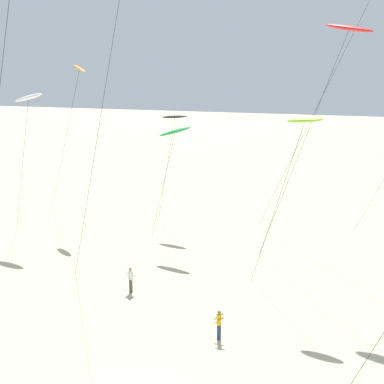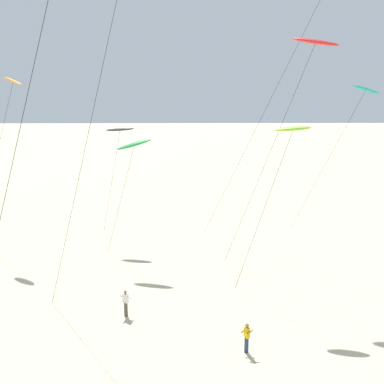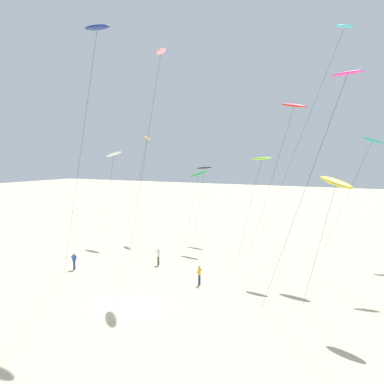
{
  "view_description": "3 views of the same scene",
  "coord_description": "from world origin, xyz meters",
  "px_view_note": "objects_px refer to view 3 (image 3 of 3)",
  "views": [
    {
      "loc": [
        8.33,
        -17.38,
        14.48
      ],
      "look_at": [
        -0.77,
        12.45,
        6.66
      ],
      "focal_mm": 49.33,
      "sensor_mm": 36.0,
      "label": 1
    },
    {
      "loc": [
        -0.85,
        -15.7,
        14.34
      ],
      "look_at": [
        -0.52,
        12.18,
        7.56
      ],
      "focal_mm": 45.61,
      "sensor_mm": 36.0,
      "label": 2
    },
    {
      "loc": [
        19.12,
        -25.95,
        11.44
      ],
      "look_at": [
        -0.21,
        10.67,
        7.86
      ],
      "focal_mm": 40.38,
      "sensor_mm": 36.0,
      "label": 3
    }
  ],
  "objects_px": {
    "kite_white": "(114,154)",
    "kite_magenta": "(345,79)",
    "kite_teal": "(371,142)",
    "kite_flyer_middle": "(158,257)",
    "kite_cyan": "(342,34)",
    "kite_green": "(199,174)",
    "kite_pink": "(161,54)",
    "kite_lime": "(261,160)",
    "kite_flyer_furthest": "(74,261)",
    "kite_orange": "(147,139)",
    "kite_flyer_nearest": "(199,275)",
    "kite_red": "(294,107)",
    "kite_navy": "(97,30)",
    "kite_black": "(204,168)",
    "kite_yellow": "(336,183)"
  },
  "relations": [
    {
      "from": "kite_yellow",
      "to": "kite_flyer_furthest",
      "type": "relative_size",
      "value": 6.05
    },
    {
      "from": "kite_orange",
      "to": "kite_flyer_nearest",
      "type": "xyz_separation_m",
      "value": [
        17.26,
        -17.69,
        -12.7
      ]
    },
    {
      "from": "kite_orange",
      "to": "kite_cyan",
      "type": "height_order",
      "value": "kite_cyan"
    },
    {
      "from": "kite_cyan",
      "to": "kite_green",
      "type": "bearing_deg",
      "value": -174.31
    },
    {
      "from": "kite_magenta",
      "to": "kite_flyer_middle",
      "type": "distance_m",
      "value": 26.36
    },
    {
      "from": "kite_white",
      "to": "kite_magenta",
      "type": "relative_size",
      "value": 0.73
    },
    {
      "from": "kite_black",
      "to": "kite_yellow",
      "type": "xyz_separation_m",
      "value": [
        20.58,
        -21.1,
        -0.1
      ]
    },
    {
      "from": "kite_white",
      "to": "kite_teal",
      "type": "relative_size",
      "value": 0.89
    },
    {
      "from": "kite_magenta",
      "to": "kite_navy",
      "type": "bearing_deg",
      "value": -179.3
    },
    {
      "from": "kite_pink",
      "to": "kite_teal",
      "type": "distance_m",
      "value": 25.15
    },
    {
      "from": "kite_teal",
      "to": "kite_flyer_middle",
      "type": "height_order",
      "value": "kite_teal"
    },
    {
      "from": "kite_white",
      "to": "kite_green",
      "type": "height_order",
      "value": "kite_white"
    },
    {
      "from": "kite_cyan",
      "to": "kite_yellow",
      "type": "bearing_deg",
      "value": -81.1
    },
    {
      "from": "kite_navy",
      "to": "kite_black",
      "type": "relative_size",
      "value": 2.21
    },
    {
      "from": "kite_red",
      "to": "kite_flyer_middle",
      "type": "bearing_deg",
      "value": -152.37
    },
    {
      "from": "kite_pink",
      "to": "kite_magenta",
      "type": "distance_m",
      "value": 20.86
    },
    {
      "from": "kite_white",
      "to": "kite_flyer_middle",
      "type": "height_order",
      "value": "kite_white"
    },
    {
      "from": "kite_white",
      "to": "kite_flyer_middle",
      "type": "bearing_deg",
      "value": -35.06
    },
    {
      "from": "kite_lime",
      "to": "kite_navy",
      "type": "bearing_deg",
      "value": -128.76
    },
    {
      "from": "kite_green",
      "to": "kite_flyer_furthest",
      "type": "xyz_separation_m",
      "value": [
        -6.22,
        -15.27,
        -8.16
      ]
    },
    {
      "from": "kite_flyer_nearest",
      "to": "kite_yellow",
      "type": "bearing_deg",
      "value": -10.66
    },
    {
      "from": "kite_teal",
      "to": "kite_cyan",
      "type": "distance_m",
      "value": 12.2
    },
    {
      "from": "kite_orange",
      "to": "kite_yellow",
      "type": "relative_size",
      "value": 1.41
    },
    {
      "from": "kite_red",
      "to": "kite_navy",
      "type": "xyz_separation_m",
      "value": [
        -11.78,
        -15.96,
        5.12
      ]
    },
    {
      "from": "kite_navy",
      "to": "kite_flyer_furthest",
      "type": "bearing_deg",
      "value": 149.01
    },
    {
      "from": "kite_yellow",
      "to": "kite_flyer_middle",
      "type": "relative_size",
      "value": 6.05
    },
    {
      "from": "kite_pink",
      "to": "kite_flyer_furthest",
      "type": "relative_size",
      "value": 12.92
    },
    {
      "from": "kite_orange",
      "to": "kite_cyan",
      "type": "distance_m",
      "value": 28.37
    },
    {
      "from": "kite_flyer_middle",
      "to": "kite_navy",
      "type": "bearing_deg",
      "value": -87.5
    },
    {
      "from": "kite_green",
      "to": "kite_cyan",
      "type": "xyz_separation_m",
      "value": [
        16.1,
        1.6,
        15.15
      ]
    },
    {
      "from": "kite_pink",
      "to": "kite_cyan",
      "type": "bearing_deg",
      "value": 40.16
    },
    {
      "from": "kite_flyer_middle",
      "to": "kite_white",
      "type": "bearing_deg",
      "value": 144.94
    },
    {
      "from": "kite_lime",
      "to": "kite_flyer_furthest",
      "type": "bearing_deg",
      "value": -154.44
    },
    {
      "from": "kite_orange",
      "to": "kite_flyer_middle",
      "type": "relative_size",
      "value": 8.51
    },
    {
      "from": "kite_navy",
      "to": "kite_white",
      "type": "bearing_deg",
      "value": 125.1
    },
    {
      "from": "kite_pink",
      "to": "kite_flyer_nearest",
      "type": "relative_size",
      "value": 12.92
    },
    {
      "from": "kite_red",
      "to": "kite_pink",
      "type": "height_order",
      "value": "kite_pink"
    },
    {
      "from": "kite_navy",
      "to": "kite_black",
      "type": "distance_m",
      "value": 27.2
    },
    {
      "from": "kite_white",
      "to": "kite_teal",
      "type": "height_order",
      "value": "kite_teal"
    },
    {
      "from": "kite_black",
      "to": "kite_flyer_nearest",
      "type": "bearing_deg",
      "value": -64.92
    },
    {
      "from": "kite_lime",
      "to": "kite_flyer_nearest",
      "type": "xyz_separation_m",
      "value": [
        -3.32,
        -6.64,
        -10.09
      ]
    },
    {
      "from": "kite_black",
      "to": "kite_yellow",
      "type": "height_order",
      "value": "kite_yellow"
    },
    {
      "from": "kite_navy",
      "to": "kite_flyer_nearest",
      "type": "xyz_separation_m",
      "value": [
        6.42,
        5.5,
        -20.52
      ]
    },
    {
      "from": "kite_flyer_nearest",
      "to": "kite_flyer_middle",
      "type": "xyz_separation_m",
      "value": [
        -6.84,
        4.07,
        0.0
      ]
    },
    {
      "from": "kite_white",
      "to": "kite_magenta",
      "type": "distance_m",
      "value": 36.94
    },
    {
      "from": "kite_pink",
      "to": "kite_lime",
      "type": "distance_m",
      "value": 14.14
    },
    {
      "from": "kite_red",
      "to": "kite_yellow",
      "type": "height_order",
      "value": "kite_red"
    },
    {
      "from": "kite_lime",
      "to": "kite_cyan",
      "type": "bearing_deg",
      "value": 57.62
    },
    {
      "from": "kite_teal",
      "to": "kite_cyan",
      "type": "relative_size",
      "value": 0.54
    },
    {
      "from": "kite_lime",
      "to": "kite_green",
      "type": "height_order",
      "value": "kite_lime"
    }
  ]
}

